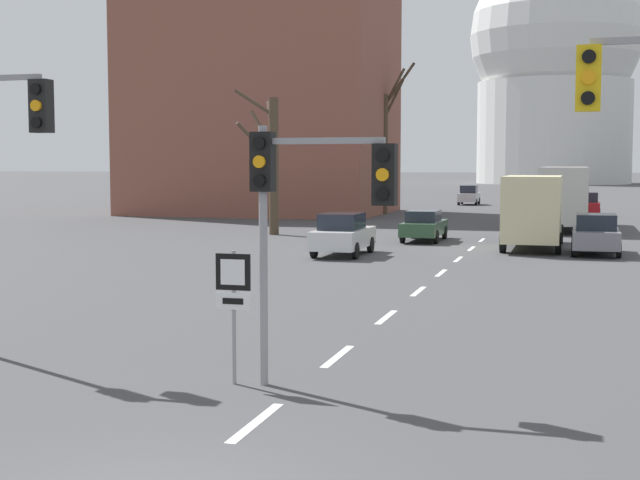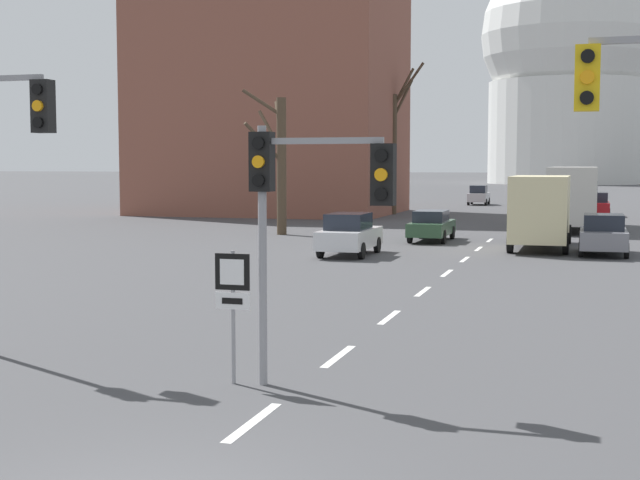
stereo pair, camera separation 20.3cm
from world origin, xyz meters
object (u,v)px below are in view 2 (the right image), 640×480
at_px(traffic_signal_near_left, 5,137).
at_px(sedan_far_right, 596,204).
at_px(traffic_signal_centre_tall, 305,190).
at_px(sedan_near_left, 349,234).
at_px(sedan_near_right, 603,235).
at_px(sedan_far_left, 479,195).
at_px(sedan_mid_centre, 432,225).
at_px(city_bus, 573,193).
at_px(delivery_truck, 541,209).
at_px(route_sign_post, 233,294).

height_order(traffic_signal_near_left, sedan_far_right, traffic_signal_near_left).
bearing_deg(traffic_signal_centre_tall, sedan_near_left, 102.93).
bearing_deg(traffic_signal_centre_tall, sedan_near_right, 78.20).
xyz_separation_m(sedan_near_right, sedan_far_left, (-10.02, 43.43, 0.04)).
height_order(sedan_mid_centre, sedan_far_left, sedan_far_left).
bearing_deg(sedan_near_left, sedan_near_right, 17.87).
bearing_deg(sedan_far_left, city_bus, -73.45).
distance_m(sedan_far_right, delivery_truck, 26.24).
relative_size(traffic_signal_centre_tall, route_sign_post, 1.91).
height_order(route_sign_post, sedan_far_left, route_sign_post).
xyz_separation_m(traffic_signal_near_left, delivery_truck, (8.48, 25.09, -2.42)).
height_order(sedan_mid_centre, sedan_far_right, sedan_far_right).
relative_size(sedan_far_left, sedan_far_right, 0.96).
height_order(traffic_signal_near_left, route_sign_post, traffic_signal_near_left).
relative_size(traffic_signal_centre_tall, sedan_near_right, 1.06).
xyz_separation_m(sedan_near_right, sedan_mid_centre, (-7.68, 4.40, -0.07)).
distance_m(sedan_near_right, city_bus, 14.66).
bearing_deg(traffic_signal_centre_tall, sedan_far_right, 84.59).
height_order(traffic_signal_centre_tall, traffic_signal_near_left, traffic_signal_near_left).
bearing_deg(traffic_signal_centre_tall, traffic_signal_near_left, 173.83).
bearing_deg(traffic_signal_near_left, sedan_mid_centre, 83.09).
relative_size(route_sign_post, sedan_far_right, 0.54).
bearing_deg(sedan_near_left, sedan_far_left, 90.39).
relative_size(sedan_far_left, city_bus, 0.36).
distance_m(traffic_signal_centre_tall, sedan_near_left, 21.31).
xyz_separation_m(sedan_mid_centre, sedan_far_right, (7.63, 23.68, 0.07)).
relative_size(sedan_near_right, sedan_mid_centre, 0.90).
bearing_deg(sedan_mid_centre, traffic_signal_near_left, -96.91).
relative_size(traffic_signal_centre_tall, sedan_near_left, 1.00).
relative_size(city_bus, delivery_truck, 1.50).
relative_size(route_sign_post, sedan_mid_centre, 0.50).
bearing_deg(sedan_near_right, city_bus, 95.64).
xyz_separation_m(city_bus, delivery_truck, (-1.11, -12.57, -0.35)).
bearing_deg(sedan_far_left, sedan_near_right, -77.01).
xyz_separation_m(sedan_near_left, sedan_far_right, (9.65, 31.21, -0.03)).
height_order(sedan_near_left, sedan_far_left, sedan_far_left).
distance_m(sedan_far_left, city_bus, 30.16).
distance_m(route_sign_post, sedan_mid_centre, 28.32).
height_order(traffic_signal_centre_tall, sedan_mid_centre, traffic_signal_centre_tall).
bearing_deg(sedan_mid_centre, sedan_near_right, -29.80).
xyz_separation_m(traffic_signal_centre_tall, sedan_far_left, (-5.05, 67.20, -2.35)).
bearing_deg(delivery_truck, sedan_far_left, 100.23).
distance_m(traffic_signal_near_left, sedan_mid_centre, 27.92).
distance_m(sedan_near_right, delivery_truck, 3.34).
distance_m(traffic_signal_near_left, sedan_near_right, 25.82).
bearing_deg(sedan_mid_centre, sedan_near_left, -105.05).
distance_m(sedan_near_right, sedan_mid_centre, 8.85).
height_order(sedan_far_right, delivery_truck, delivery_truck).
height_order(sedan_far_left, sedan_far_right, sedan_far_left).
bearing_deg(city_bus, route_sign_post, -97.06).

